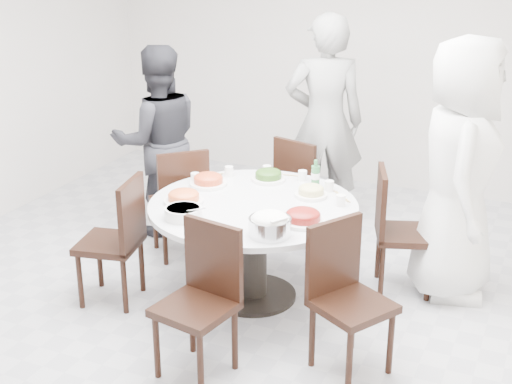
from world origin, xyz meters
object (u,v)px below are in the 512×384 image
at_px(soup_bowl, 183,213).
at_px(chair_nw, 179,201).
at_px(chair_s, 195,305).
at_px(chair_n, 307,189).
at_px(diner_right, 459,170).
at_px(diner_middle, 324,123).
at_px(dining_table, 253,251).
at_px(diner_left, 158,141).
at_px(chair_ne, 405,231).
at_px(rice_bowl, 270,227).
at_px(chair_sw, 109,241).
at_px(beverage_bottle, 316,174).
at_px(chair_se, 353,302).

bearing_deg(soup_bowl, chair_nw, 122.09).
bearing_deg(chair_s, chair_n, 102.43).
bearing_deg(diner_right, diner_middle, 45.41).
bearing_deg(chair_n, soup_bowl, 94.99).
height_order(diner_right, diner_middle, diner_middle).
relative_size(dining_table, diner_left, 0.89).
bearing_deg(soup_bowl, diner_middle, 80.71).
distance_m(chair_ne, rice_bowl, 1.27).
distance_m(chair_sw, chair_s, 1.16).
xyz_separation_m(diner_right, diner_left, (-2.58, 0.12, -0.12)).
xyz_separation_m(diner_left, beverage_bottle, (1.57, -0.32, 0.02)).
bearing_deg(dining_table, diner_middle, 89.89).
xyz_separation_m(chair_n, chair_nw, (-0.88, -0.69, 0.00)).
bearing_deg(diner_left, dining_table, 106.69).
bearing_deg(beverage_bottle, chair_se, -59.69).
relative_size(chair_nw, chair_se, 1.00).
bearing_deg(rice_bowl, chair_nw, 142.95).
xyz_separation_m(diner_right, rice_bowl, (-0.98, -1.16, -0.15)).
height_order(chair_ne, chair_n, same).
bearing_deg(diner_middle, diner_right, 122.74).
xyz_separation_m(rice_bowl, beverage_bottle, (-0.03, 0.95, 0.05)).
xyz_separation_m(dining_table, chair_sw, (-0.94, -0.45, 0.10)).
distance_m(rice_bowl, soup_bowl, 0.65).
bearing_deg(chair_se, chair_n, 58.67).
height_order(chair_s, beverage_bottle, beverage_bottle).
distance_m(chair_s, beverage_bottle, 1.57).
height_order(diner_right, rice_bowl, diner_right).
bearing_deg(chair_sw, soup_bowl, 79.71).
distance_m(dining_table, rice_bowl, 0.71).
bearing_deg(soup_bowl, chair_n, 78.39).
distance_m(diner_left, rice_bowl, 2.04).
relative_size(chair_n, diner_middle, 0.49).
xyz_separation_m(chair_nw, chair_s, (0.95, -1.47, 0.00)).
bearing_deg(diner_middle, chair_nw, 27.05).
relative_size(chair_ne, beverage_bottle, 4.31).
bearing_deg(beverage_bottle, chair_n, 114.38).
bearing_deg(diner_right, diner_left, 75.83).
bearing_deg(chair_ne, dining_table, 101.47).
bearing_deg(chair_s, rice_bowl, 76.56).
distance_m(chair_n, diner_right, 1.46).
bearing_deg(beverage_bottle, soup_bowl, -123.64).
distance_m(diner_right, beverage_bottle, 1.04).
xyz_separation_m(chair_n, diner_right, (1.30, -0.44, 0.49)).
relative_size(chair_se, diner_left, 0.57).
relative_size(diner_middle, beverage_bottle, 8.77).
relative_size(dining_table, diner_right, 0.78).
bearing_deg(beverage_bottle, chair_sw, -142.70).
xyz_separation_m(chair_s, diner_left, (-1.35, 1.83, 0.36)).
bearing_deg(soup_bowl, chair_ne, 38.01).
xyz_separation_m(dining_table, chair_nw, (-0.87, 0.44, 0.10)).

